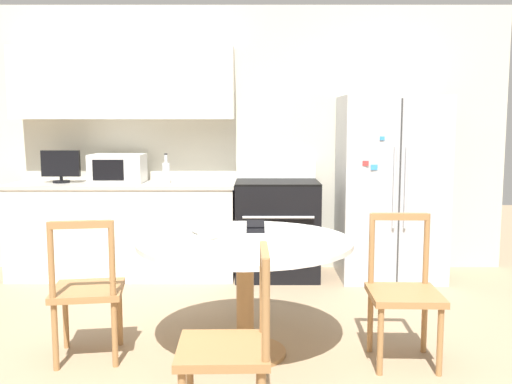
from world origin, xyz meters
The scene contains 15 objects.
ground_plane centered at (0.00, 0.00, 0.00)m, with size 14.00×14.00×0.00m, color #9E8466.
back_wall centered at (-0.30, 2.59, 1.44)m, with size 5.20×0.44×2.60m.
kitchen_counter centered at (-1.15, 2.29, 0.45)m, with size 2.13×0.64×0.90m.
refrigerator centered at (1.38, 2.24, 0.86)m, with size 0.95×0.72×1.71m.
oven_range centered at (0.31, 2.26, 0.47)m, with size 0.78×0.68×1.08m.
microwave centered at (-1.20, 2.30, 1.04)m, with size 0.49×0.38×0.27m.
countertop_tv centered at (-1.74, 2.29, 1.06)m, with size 0.36×0.16×0.31m.
counter_bottle centered at (-0.73, 2.24, 1.01)m, with size 0.07×0.07×0.28m.
dining_table centered at (0.05, 0.39, 0.62)m, with size 1.34×1.34×0.75m.
dining_chair_left centered at (-0.93, 0.32, 0.43)m, with size 0.48×0.48×0.90m.
dining_chair_near centered at (-0.01, -0.58, 0.43)m, with size 0.43×0.43×0.90m.
dining_chair_right centered at (1.02, 0.29, 0.43)m, with size 0.43×0.43×0.90m.
candle_glass centered at (0.33, 0.43, 0.78)m, with size 0.09×0.09×0.08m.
wallet centered at (0.11, 0.65, 0.77)m, with size 0.12×0.13×0.07m.
mail_stack centered at (-0.15, 0.53, 0.76)m, with size 0.35×0.37×0.02m.
Camera 1 is at (0.11, -3.09, 1.47)m, focal length 40.00 mm.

